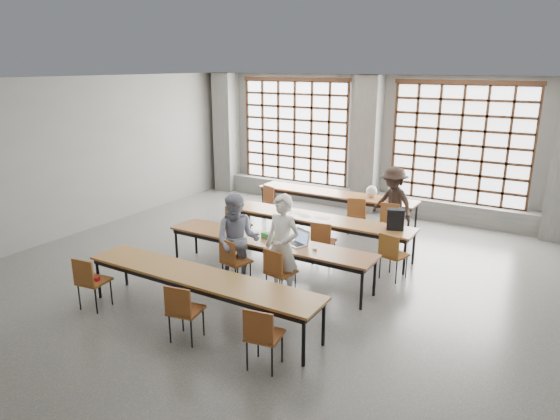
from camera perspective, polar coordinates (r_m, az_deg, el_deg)
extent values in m
plane|color=#4C4C4A|center=(9.13, -2.64, -7.92)|extent=(11.00, 11.00, 0.00)
plane|color=silver|center=(8.33, -2.97, 14.61)|extent=(11.00, 11.00, 0.00)
plane|color=slate|center=(13.41, 10.37, 7.51)|extent=(10.00, 0.00, 10.00)
plane|color=slate|center=(12.01, -23.22, 5.45)|extent=(0.00, 11.00, 11.00)
cube|color=#555553|center=(15.32, -6.14, 8.76)|extent=(0.60, 0.55, 3.50)
cube|color=#555553|center=(13.15, 9.94, 7.36)|extent=(0.60, 0.55, 3.50)
cube|color=white|center=(14.30, 1.82, 8.91)|extent=(3.20, 0.02, 2.80)
cube|color=black|center=(14.23, 1.66, 8.88)|extent=(3.20, 0.05, 2.80)
cube|color=black|center=(14.49, 1.62, 3.19)|extent=(3.32, 0.07, 0.10)
cube|color=black|center=(14.11, 1.71, 14.73)|extent=(3.32, 0.07, 0.10)
cube|color=white|center=(12.77, 19.92, 7.05)|extent=(3.20, 0.02, 2.80)
cube|color=black|center=(12.69, 19.85, 7.01)|extent=(3.20, 0.05, 2.80)
cube|color=black|center=(12.98, 19.24, 0.69)|extent=(3.32, 0.07, 0.10)
cube|color=black|center=(12.56, 20.50, 13.54)|extent=(3.32, 0.07, 0.10)
cube|color=#555553|center=(13.53, 9.75, 1.12)|extent=(9.80, 0.35, 0.50)
cube|color=brown|center=(12.22, 6.36, 1.85)|extent=(4.00, 0.70, 0.04)
cube|color=black|center=(12.24, 6.35, 1.58)|extent=(3.90, 0.64, 0.08)
cylinder|color=black|center=(12.96, -1.97, 1.11)|extent=(0.05, 0.05, 0.69)
cylinder|color=black|center=(13.43, -0.63, 1.67)|extent=(0.05, 0.05, 0.69)
cylinder|color=black|center=(11.43, 14.47, -1.51)|extent=(0.05, 0.05, 0.69)
cylinder|color=black|center=(11.97, 15.28, -0.77)|extent=(0.05, 0.05, 0.69)
cube|color=brown|center=(10.25, 4.39, -0.94)|extent=(4.00, 0.70, 0.04)
cube|color=black|center=(10.27, 4.38, -1.26)|extent=(3.90, 0.64, 0.08)
cylinder|color=black|center=(11.08, -5.26, -1.61)|extent=(0.05, 0.05, 0.69)
cylinder|color=black|center=(11.53, -3.57, -0.85)|extent=(0.05, 0.05, 0.69)
cylinder|color=black|center=(9.47, 14.04, -5.24)|extent=(0.05, 0.05, 0.69)
cylinder|color=black|center=(9.99, 15.02, -4.16)|extent=(0.05, 0.05, 0.69)
cube|color=brown|center=(8.93, -1.42, -3.56)|extent=(4.00, 0.70, 0.04)
cube|color=black|center=(8.95, -1.42, -3.93)|extent=(3.90, 0.64, 0.08)
cylinder|color=black|center=(9.94, -11.75, -4.03)|extent=(0.05, 0.05, 0.69)
cylinder|color=black|center=(10.35, -9.60, -3.09)|extent=(0.05, 0.05, 0.69)
cylinder|color=black|center=(8.03, 9.30, -8.97)|extent=(0.05, 0.05, 0.69)
cylinder|color=black|center=(8.53, 10.76, -7.49)|extent=(0.05, 0.05, 0.69)
cube|color=brown|center=(7.59, -9.20, -7.49)|extent=(4.00, 0.70, 0.04)
cube|color=black|center=(7.61, -9.18, -7.90)|extent=(3.90, 0.64, 0.08)
cylinder|color=black|center=(8.83, -20.03, -7.37)|extent=(0.05, 0.05, 0.69)
cylinder|color=black|center=(9.17, -17.25, -6.21)|extent=(0.05, 0.05, 0.69)
cylinder|color=black|center=(6.58, 2.70, -14.86)|extent=(0.05, 0.05, 0.69)
cylinder|color=black|center=(7.02, 4.99, -12.71)|extent=(0.05, 0.05, 0.69)
cube|color=brown|center=(12.45, -0.60, 0.99)|extent=(0.53, 0.53, 0.04)
cube|color=brown|center=(12.27, -1.31, 1.86)|extent=(0.39, 0.15, 0.40)
cylinder|color=black|center=(12.51, -0.60, -0.01)|extent=(0.02, 0.02, 0.45)
cube|color=brown|center=(11.51, 8.80, -0.51)|extent=(0.51, 0.51, 0.04)
cube|color=brown|center=(11.25, 8.72, 0.33)|extent=(0.39, 0.13, 0.40)
cylinder|color=black|center=(11.57, 8.75, -1.58)|extent=(0.02, 0.02, 0.45)
cube|color=brown|center=(11.25, 12.57, -1.11)|extent=(0.46, 0.46, 0.04)
cube|color=brown|center=(11.00, 12.42, -0.25)|extent=(0.40, 0.07, 0.40)
cylinder|color=black|center=(11.32, 12.50, -2.19)|extent=(0.02, 0.02, 0.45)
cube|color=brown|center=(10.67, -4.69, -1.72)|extent=(0.50, 0.50, 0.04)
cube|color=brown|center=(10.47, -5.53, -0.77)|extent=(0.40, 0.12, 0.40)
cylinder|color=black|center=(10.74, -4.67, -2.86)|extent=(0.02, 0.02, 0.45)
cube|color=brown|center=(9.70, 5.02, -3.59)|extent=(0.47, 0.47, 0.04)
cube|color=brown|center=(9.45, 4.67, -2.67)|extent=(0.40, 0.08, 0.40)
cylinder|color=black|center=(9.78, 4.98, -4.83)|extent=(0.02, 0.02, 0.45)
cube|color=brown|center=(9.23, 12.89, -5.03)|extent=(0.51, 0.51, 0.04)
cube|color=brown|center=(8.99, 12.31, -4.02)|extent=(0.40, 0.12, 0.40)
cylinder|color=black|center=(9.31, 12.80, -6.33)|extent=(0.02, 0.02, 0.45)
cube|color=brown|center=(8.75, -5.00, -5.87)|extent=(0.51, 0.51, 0.04)
cube|color=brown|center=(8.55, -6.06, -4.79)|extent=(0.40, 0.12, 0.40)
cylinder|color=black|center=(8.84, -4.97, -7.22)|extent=(0.02, 0.02, 0.45)
cube|color=brown|center=(8.29, 0.10, -7.09)|extent=(0.49, 0.49, 0.04)
cube|color=brown|center=(8.07, -0.83, -6.02)|extent=(0.40, 0.10, 0.40)
cylinder|color=black|center=(8.39, 0.10, -8.50)|extent=(0.02, 0.02, 0.45)
cube|color=brown|center=(8.49, -20.50, -7.63)|extent=(0.47, 0.47, 0.04)
cube|color=brown|center=(8.27, -21.60, -6.65)|extent=(0.40, 0.08, 0.40)
cylinder|color=black|center=(8.58, -20.34, -9.01)|extent=(0.02, 0.02, 0.45)
cube|color=brown|center=(7.21, -10.69, -11.20)|extent=(0.49, 0.49, 0.04)
cube|color=brown|center=(6.95, -11.64, -10.21)|extent=(0.40, 0.10, 0.40)
cylinder|color=black|center=(7.31, -10.60, -12.77)|extent=(0.02, 0.02, 0.45)
cube|color=brown|center=(6.51, -1.77, -14.11)|extent=(0.48, 0.48, 0.04)
cube|color=brown|center=(6.24, -2.53, -13.15)|extent=(0.40, 0.09, 0.40)
cylinder|color=black|center=(6.63, -1.75, -15.79)|extent=(0.02, 0.02, 0.45)
imported|color=white|center=(8.17, 0.28, -4.22)|extent=(0.68, 0.48, 1.75)
imported|color=navy|center=(8.65, -4.87, -3.47)|extent=(0.98, 0.89, 1.65)
imported|color=black|center=(11.19, 12.77, 0.74)|extent=(1.21, 0.99, 1.63)
cube|color=silver|center=(8.69, 1.84, -3.91)|extent=(0.43, 0.38, 0.02)
cube|color=black|center=(8.68, 1.78, -3.85)|extent=(0.35, 0.28, 0.00)
cube|color=silver|center=(8.73, 2.57, -2.99)|extent=(0.36, 0.21, 0.26)
cube|color=#88A6EC|center=(8.74, 2.51, -3.16)|extent=(0.30, 0.17, 0.21)
cube|color=#B0B0B5|center=(11.79, 12.44, 1.18)|extent=(0.42, 0.35, 0.02)
cube|color=black|center=(11.78, 12.42, 1.22)|extent=(0.34, 0.26, 0.00)
cube|color=#B0B0B5|center=(11.87, 12.87, 1.85)|extent=(0.36, 0.17, 0.26)
cube|color=#91B8FA|center=(11.87, 12.83, 1.73)|extent=(0.31, 0.14, 0.21)
ellipsoid|color=silver|center=(8.46, 3.98, -4.47)|extent=(0.11, 0.08, 0.04)
cube|color=#297E30|center=(8.99, -1.42, -2.97)|extent=(0.26, 0.14, 0.09)
cube|color=black|center=(8.75, -0.77, -3.79)|extent=(0.14, 0.09, 0.01)
cube|color=white|center=(10.56, 1.59, -0.27)|extent=(0.35, 0.29, 0.00)
cube|color=silver|center=(10.34, 2.78, -0.65)|extent=(0.36, 0.35, 0.00)
cube|color=white|center=(10.21, 4.89, -0.91)|extent=(0.34, 0.28, 0.00)
cube|color=black|center=(9.67, 13.06, -1.04)|extent=(0.37, 0.29, 0.40)
ellipsoid|color=white|center=(11.90, 10.43, 2.09)|extent=(0.28, 0.23, 0.29)
cube|color=#A4141D|center=(8.47, -20.53, -7.32)|extent=(0.21, 0.11, 0.06)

